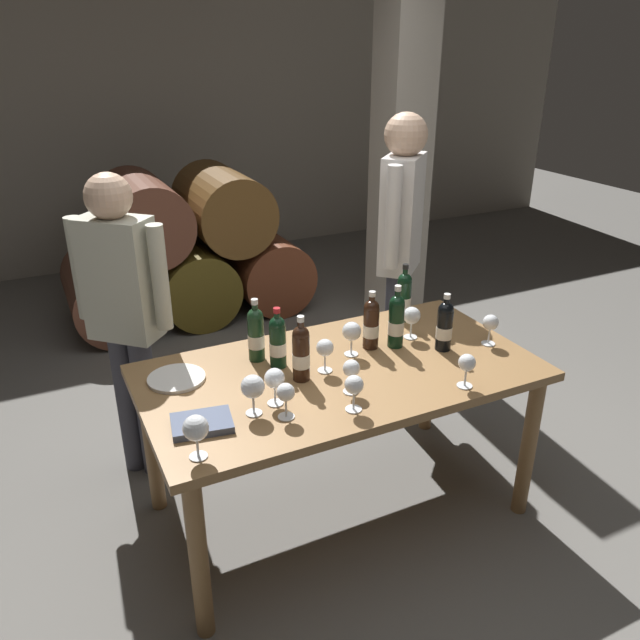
{
  "coord_description": "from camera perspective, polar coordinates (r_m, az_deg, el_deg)",
  "views": [
    {
      "loc": [
        -1.12,
        -2.09,
        2.07
      ],
      "look_at": [
        0.0,
        0.2,
        0.91
      ],
      "focal_mm": 35.16,
      "sensor_mm": 36.0,
      "label": 1
    }
  ],
  "objects": [
    {
      "name": "wine_bottle_5",
      "position": [
        2.88,
        11.27,
        -0.49
      ],
      "size": [
        0.07,
        0.07,
        0.27
      ],
      "color": "black",
      "rests_on": "dining_table"
    },
    {
      "name": "wine_glass_4",
      "position": [
        2.42,
        -4.16,
        -5.41
      ],
      "size": [
        0.08,
        0.08,
        0.15
      ],
      "color": "white",
      "rests_on": "dining_table"
    },
    {
      "name": "wine_bottle_2",
      "position": [
        2.75,
        -5.85,
        -1.24
      ],
      "size": [
        0.07,
        0.07,
        0.29
      ],
      "color": "#19381E",
      "rests_on": "dining_table"
    },
    {
      "name": "taster_seated_left",
      "position": [
        3.06,
        -17.44,
        1.23
      ],
      "size": [
        0.38,
        0.36,
        1.54
      ],
      "color": "#383842",
      "rests_on": "ground_plane"
    },
    {
      "name": "wine_bottle_4",
      "position": [
        2.87,
        6.95,
        -0.03
      ],
      "size": [
        0.07,
        0.07,
        0.3
      ],
      "color": "black",
      "rests_on": "dining_table"
    },
    {
      "name": "cellar_back_wall",
      "position": [
        6.43,
        -16.6,
        17.48
      ],
      "size": [
        10.0,
        0.24,
        2.8
      ],
      "primitive_type": "cube",
      "color": "gray",
      "rests_on": "ground_plane"
    },
    {
      "name": "wine_glass_8",
      "position": [
        2.6,
        13.22,
        -3.92
      ],
      "size": [
        0.07,
        0.07,
        0.15
      ],
      "color": "white",
      "rests_on": "dining_table"
    },
    {
      "name": "ground_plane",
      "position": [
        3.15,
        1.66,
        -16.67
      ],
      "size": [
        14.0,
        14.0,
        0.0
      ],
      "primitive_type": "plane",
      "color": "#66635E"
    },
    {
      "name": "wine_glass_3",
      "position": [
        2.64,
        0.45,
        -2.65
      ],
      "size": [
        0.07,
        0.07,
        0.15
      ],
      "color": "white",
      "rests_on": "dining_table"
    },
    {
      "name": "wine_glass_5",
      "position": [
        2.97,
        8.35,
        0.32
      ],
      "size": [
        0.08,
        0.08,
        0.16
      ],
      "color": "white",
      "rests_on": "dining_table"
    },
    {
      "name": "wine_glass_0",
      "position": [
        2.38,
        3.12,
        -6.03
      ],
      "size": [
        0.07,
        0.07,
        0.15
      ],
      "color": "white",
      "rests_on": "dining_table"
    },
    {
      "name": "tasting_notebook",
      "position": [
        2.37,
        -10.7,
        -9.22
      ],
      "size": [
        0.24,
        0.19,
        0.03
      ],
      "primitive_type": "cube",
      "rotation": [
        0.0,
        0.0,
        -0.17
      ],
      "color": "#4C5670",
      "rests_on": "dining_table"
    },
    {
      "name": "stone_pillar",
      "position": [
        4.48,
        7.36,
        14.34
      ],
      "size": [
        0.32,
        0.32,
        2.6
      ],
      "primitive_type": "cube",
      "color": "gray",
      "rests_on": "ground_plane"
    },
    {
      "name": "wine_bottle_3",
      "position": [
        2.85,
        4.68,
        -0.31
      ],
      "size": [
        0.07,
        0.07,
        0.28
      ],
      "color": "black",
      "rests_on": "dining_table"
    },
    {
      "name": "dining_table",
      "position": [
        2.76,
        1.83,
        -6.12
      ],
      "size": [
        1.7,
        0.9,
        0.76
      ],
      "color": "olive",
      "rests_on": "ground_plane"
    },
    {
      "name": "serving_plate",
      "position": [
        2.69,
        -12.93,
        -5.19
      ],
      "size": [
        0.24,
        0.24,
        0.01
      ],
      "primitive_type": "cylinder",
      "color": "white",
      "rests_on": "dining_table"
    },
    {
      "name": "sommelier_presenting",
      "position": [
        3.56,
        7.33,
        7.5
      ],
      "size": [
        0.38,
        0.37,
        1.72
      ],
      "color": "#383842",
      "rests_on": "ground_plane"
    },
    {
      "name": "barrel_stack",
      "position": [
        5.07,
        -12.03,
        6.05
      ],
      "size": [
        1.86,
        0.9,
        1.15
      ],
      "color": "brown",
      "rests_on": "ground_plane"
    },
    {
      "name": "wine_glass_2",
      "position": [
        2.16,
        -11.23,
        -9.7
      ],
      "size": [
        0.09,
        0.09,
        0.16
      ],
      "color": "white",
      "rests_on": "dining_table"
    },
    {
      "name": "wine_glass_9",
      "position": [
        2.78,
        2.9,
        -1.11
      ],
      "size": [
        0.09,
        0.09,
        0.16
      ],
      "color": "white",
      "rests_on": "dining_table"
    },
    {
      "name": "wine_bottle_0",
      "position": [
        2.57,
        -1.74,
        -2.97
      ],
      "size": [
        0.07,
        0.07,
        0.29
      ],
      "color": "black",
      "rests_on": "dining_table"
    },
    {
      "name": "wine_glass_1",
      "position": [
        2.49,
        2.87,
        -4.55
      ],
      "size": [
        0.07,
        0.07,
        0.14
      ],
      "color": "white",
      "rests_on": "dining_table"
    },
    {
      "name": "wine_glass_7",
      "position": [
        2.36,
        -6.14,
        -6.12
      ],
      "size": [
        0.09,
        0.09,
        0.16
      ],
      "color": "white",
      "rests_on": "dining_table"
    },
    {
      "name": "wine_glass_6",
      "position": [
        2.33,
        -3.14,
        -6.73
      ],
      "size": [
        0.07,
        0.07,
        0.14
      ],
      "color": "white",
      "rests_on": "dining_table"
    },
    {
      "name": "wine_bottle_1",
      "position": [
        2.68,
        -3.87,
        -1.93
      ],
      "size": [
        0.07,
        0.07,
        0.27
      ],
      "color": "black",
      "rests_on": "dining_table"
    },
    {
      "name": "wine_glass_10",
      "position": [
        2.98,
        15.26,
        -0.32
      ],
      "size": [
        0.07,
        0.07,
        0.15
      ],
      "color": "white",
      "rests_on": "dining_table"
    },
    {
      "name": "wine_bottle_6",
      "position": [
        3.15,
        7.65,
        2.16
      ],
      "size": [
        0.07,
        0.07,
        0.3
      ],
      "color": "black",
      "rests_on": "dining_table"
    }
  ]
}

